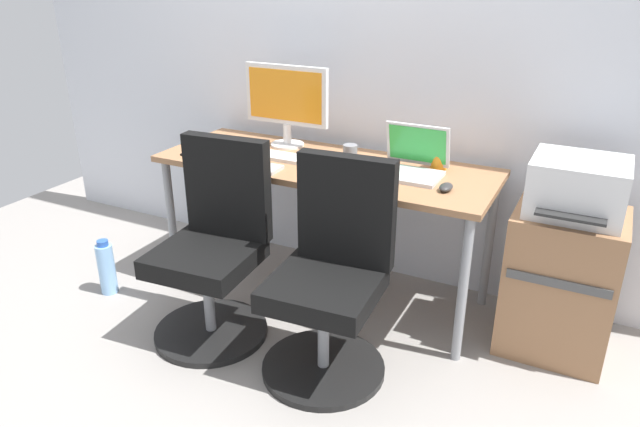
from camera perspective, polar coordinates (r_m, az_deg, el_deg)
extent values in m
plane|color=gray|center=(3.24, 0.40, -7.48)|extent=(5.28, 5.28, 0.00)
cube|color=silver|center=(3.16, 3.80, 16.74)|extent=(4.40, 0.04, 2.60)
cube|color=#996B47|center=(2.94, 0.44, 4.70)|extent=(1.70, 0.62, 0.03)
cylinder|color=gray|center=(3.29, -14.21, -0.81)|extent=(0.04, 0.04, 0.71)
cylinder|color=gray|center=(2.62, 13.70, -7.31)|extent=(0.04, 0.04, 0.71)
cylinder|color=gray|center=(3.67, -8.95, 2.16)|extent=(0.04, 0.04, 0.71)
cylinder|color=gray|center=(3.08, 16.11, -2.77)|extent=(0.04, 0.04, 0.71)
cylinder|color=black|center=(2.94, -10.51, -11.19)|extent=(0.54, 0.54, 0.03)
cylinder|color=gray|center=(2.84, -10.78, -8.11)|extent=(0.05, 0.05, 0.34)
cube|color=black|center=(2.73, -11.12, -4.25)|extent=(0.47, 0.47, 0.09)
cube|color=black|center=(2.74, -9.00, 2.54)|extent=(0.42, 0.10, 0.48)
cylinder|color=black|center=(2.67, 0.33, -14.74)|extent=(0.54, 0.54, 0.03)
cylinder|color=gray|center=(2.56, 0.33, -11.48)|extent=(0.05, 0.05, 0.34)
cube|color=black|center=(2.44, 0.35, -7.33)|extent=(0.47, 0.47, 0.09)
cube|color=black|center=(2.46, 2.57, 0.31)|extent=(0.42, 0.10, 0.48)
cube|color=#996B47|center=(2.86, 22.30, -6.19)|extent=(0.46, 0.41, 0.67)
cube|color=#4C4C4C|center=(2.62, 22.12, -6.33)|extent=(0.41, 0.01, 0.04)
cube|color=silver|center=(2.68, 23.76, 2.38)|extent=(0.38, 0.34, 0.24)
cube|color=#262626|center=(2.51, 23.16, -0.33)|extent=(0.27, 0.06, 0.01)
cylinder|color=#8CBFF2|center=(3.36, -20.03, -5.10)|extent=(0.09, 0.09, 0.28)
cylinder|color=#2D59B2|center=(3.29, -20.39, -2.72)|extent=(0.06, 0.06, 0.03)
cylinder|color=silver|center=(3.22, -3.18, 6.72)|extent=(0.18, 0.18, 0.01)
cylinder|color=silver|center=(3.20, -3.20, 7.77)|extent=(0.04, 0.04, 0.11)
cube|color=silver|center=(3.15, -3.29, 11.45)|extent=(0.48, 0.03, 0.31)
cube|color=orange|center=(3.14, -3.45, 11.39)|extent=(0.43, 0.00, 0.26)
cube|color=silver|center=(2.76, 8.45, 3.74)|extent=(0.31, 0.22, 0.02)
cube|color=silver|center=(2.85, 9.47, 6.64)|extent=(0.31, 0.06, 0.21)
cube|color=green|center=(2.85, 9.44, 6.64)|extent=(0.28, 0.05, 0.17)
cube|color=#B7B7B7|center=(2.88, -7.01, 4.67)|extent=(0.34, 0.12, 0.02)
cube|color=silver|center=(2.99, -3.39, 5.47)|extent=(0.34, 0.12, 0.02)
ellipsoid|color=#2D2D2D|center=(2.62, 12.14, 2.52)|extent=(0.06, 0.10, 0.03)
ellipsoid|color=silver|center=(2.57, 5.80, 2.54)|extent=(0.06, 0.10, 0.03)
cylinder|color=orange|center=(2.89, 11.50, 5.16)|extent=(0.08, 0.08, 0.09)
cylinder|color=slate|center=(2.88, 2.94, 5.68)|extent=(0.07, 0.07, 0.10)
cube|color=black|center=(3.15, -12.14, 5.87)|extent=(0.07, 0.14, 0.01)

